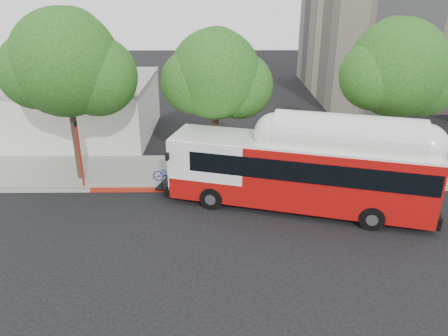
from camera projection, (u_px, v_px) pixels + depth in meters
name	position (u px, v px, depth m)	size (l,w,h in m)	color
ground	(236.00, 226.00, 20.94)	(120.00, 120.00, 0.00)	black
sidewalk	(232.00, 171.00, 26.89)	(60.00, 5.00, 0.15)	gray
curb_strip	(234.00, 189.00, 24.50)	(60.00, 0.30, 0.15)	gray
red_curb_segment	(180.00, 190.00, 24.47)	(10.00, 0.32, 0.16)	#9E2011
street_tree_left	(75.00, 67.00, 23.39)	(6.67, 5.80, 9.74)	#2D2116
street_tree_mid	(223.00, 78.00, 24.21)	(5.75, 5.00, 8.62)	#2D2116
street_tree_right	(405.00, 72.00, 23.99)	(6.21, 5.40, 9.18)	#2D2116
low_commercial_bldg	(44.00, 107.00, 32.84)	(16.20, 10.20, 4.25)	silver
transit_bus	(300.00, 173.00, 21.94)	(14.07, 6.24, 4.12)	#A80D0B
signal_pole	(80.00, 155.00, 24.04)	(0.11, 0.37, 3.91)	red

